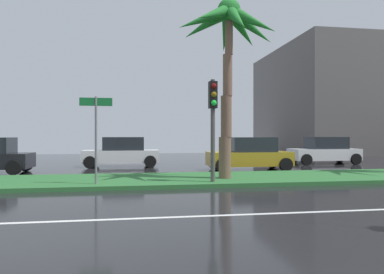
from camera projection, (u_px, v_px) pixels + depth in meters
ground_plane at (97, 181)px, 14.33m from camera, size 90.00×42.00×0.10m
near_lane_divider_stripe at (61, 221)px, 7.41m from camera, size 81.00×0.14×0.01m
median_strip at (94, 181)px, 13.34m from camera, size 85.50×4.00×0.15m
palm_tree_centre_left at (228, 35)px, 13.60m from camera, size 4.02×3.86×6.96m
traffic_signal_median_right at (213, 111)px, 12.59m from camera, size 0.28×0.43×3.67m
street_name_sign at (96, 128)px, 12.06m from camera, size 1.10×0.08×3.00m
car_in_traffic_second at (122, 152)px, 20.45m from camera, size 4.30×2.02×1.72m
car_in_traffic_third at (250, 154)px, 18.40m from camera, size 4.30×2.02×1.72m
car_in_traffic_fourth at (324, 151)px, 22.58m from camera, size 4.30×2.02×1.72m
building_far_right at (367, 102)px, 38.91m from camera, size 20.76×15.66×11.03m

